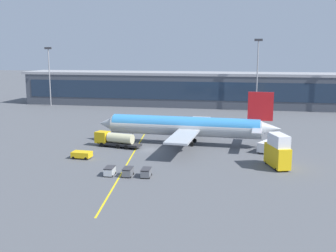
# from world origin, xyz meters

# --- Properties ---
(ground_plane) EXTENTS (700.00, 700.00, 0.00)m
(ground_plane) POSITION_xyz_m (0.00, 0.00, 0.00)
(ground_plane) COLOR #515459
(apron_lead_in_line) EXTENTS (11.20, 79.29, 0.01)m
(apron_lead_in_line) POSITION_xyz_m (-3.08, 2.00, 0.00)
(apron_lead_in_line) COLOR yellow
(apron_lead_in_line) RESTS_ON ground_plane
(terminal_building) EXTENTS (161.82, 18.46, 13.14)m
(terminal_building) POSITION_xyz_m (11.68, 75.95, 6.59)
(terminal_building) COLOR #424751
(terminal_building) RESTS_ON ground_plane
(main_airliner) EXTENTS (42.60, 33.53, 12.46)m
(main_airliner) POSITION_xyz_m (7.16, 6.90, 4.24)
(main_airliner) COLOR #B2B7BC
(main_airliner) RESTS_ON ground_plane
(fuel_tanker) EXTENTS (11.08, 4.67, 3.25)m
(fuel_tanker) POSITION_xyz_m (-7.95, 1.13, 1.75)
(fuel_tanker) COLOR #232326
(fuel_tanker) RESTS_ON ground_plane
(pushback_tug) EXTENTS (3.89, 2.46, 1.40)m
(pushback_tug) POSITION_xyz_m (-11.30, -9.82, 0.85)
(pushback_tug) COLOR yellow
(pushback_tug) RESTS_ON ground_plane
(catering_lift) EXTENTS (4.63, 7.24, 6.30)m
(catering_lift) POSITION_xyz_m (26.73, -8.92, 3.07)
(catering_lift) COLOR yellow
(catering_lift) RESTS_ON ground_plane
(crew_van) EXTENTS (4.21, 5.40, 2.30)m
(crew_van) POSITION_xyz_m (25.32, 2.92, 1.31)
(crew_van) COLOR white
(crew_van) RESTS_ON ground_plane
(baggage_cart_0) EXTENTS (1.76, 2.74, 1.48)m
(baggage_cart_0) POSITION_xyz_m (-1.95, -19.60, 0.78)
(baggage_cart_0) COLOR #B2B7BC
(baggage_cart_0) RESTS_ON ground_plane
(baggage_cart_1) EXTENTS (1.76, 2.74, 1.48)m
(baggage_cart_1) POSITION_xyz_m (1.24, -19.41, 0.78)
(baggage_cart_1) COLOR #595B60
(baggage_cart_1) RESTS_ON ground_plane
(baggage_cart_2) EXTENTS (1.76, 2.74, 1.48)m
(baggage_cart_2) POSITION_xyz_m (4.44, -19.23, 0.78)
(baggage_cart_2) COLOR #595B60
(baggage_cart_2) RESTS_ON ground_plane
(apron_light_mast_0) EXTENTS (2.80, 0.50, 22.85)m
(apron_light_mast_0) POSITION_xyz_m (-55.53, 63.99, 13.40)
(apron_light_mast_0) COLOR gray
(apron_light_mast_0) RESTS_ON ground_plane
(apron_light_mast_1) EXTENTS (2.80, 0.50, 25.52)m
(apron_light_mast_1) POSITION_xyz_m (23.80, 63.99, 14.78)
(apron_light_mast_1) COLOR gray
(apron_light_mast_1) RESTS_ON ground_plane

